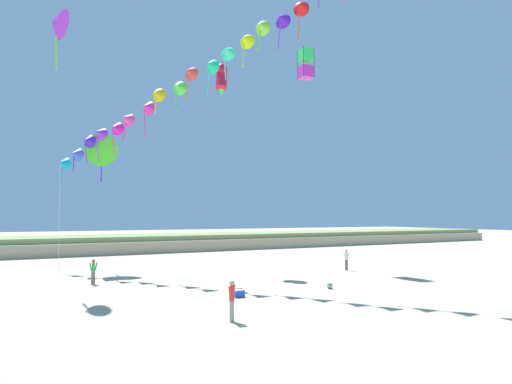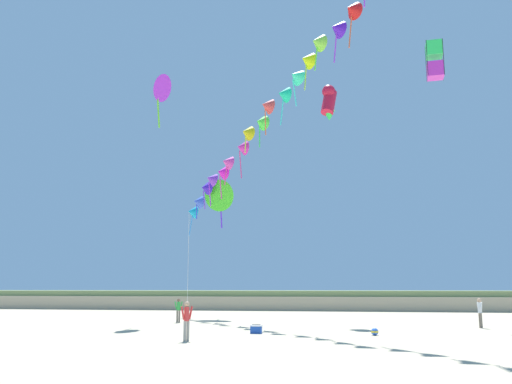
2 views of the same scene
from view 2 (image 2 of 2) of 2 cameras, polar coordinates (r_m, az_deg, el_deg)
The scene contains 12 objects.
ground_plane at distance 20.46m, azimuth 0.05°, elevation -16.52°, with size 240.00×240.00×0.00m, color tan.
dune_ridge at distance 60.97m, azimuth 6.73°, elevation -11.22°, with size 120.00×10.59×2.00m.
person_near_left at distance 24.72m, azimuth -7.31°, elevation -13.03°, with size 0.49×0.47×1.71m.
person_near_right at distance 34.89m, azimuth 22.51°, elevation -11.48°, with size 0.23×0.60×1.70m.
person_mid_center at distance 37.90m, azimuth -8.16°, elevation -12.05°, with size 0.55×0.27×1.59m.
kite_banner_string at distance 37.07m, azimuth 3.36°, elevation 11.16°, with size 20.75×22.51×23.17m.
large_kite_low_lead at distance 43.11m, azimuth -10.18°, elevation 10.78°, with size 1.86×2.43×4.32m.
large_kite_mid_trail at distance 45.63m, azimuth -3.67°, elevation -0.35°, with size 2.91×1.93×4.17m.
large_kite_high_solo at distance 42.41m, azimuth 7.68°, elevation 9.45°, with size 1.56×1.85×2.84m.
large_kite_outer_drift at distance 42.03m, azimuth 18.29°, elevation 13.03°, with size 1.23×1.23×2.69m.
beach_cooler at distance 28.62m, azimuth 0.02°, elevation -14.25°, with size 0.58×0.41×0.46m.
beach_ball at distance 28.05m, azimuth 12.39°, elevation -14.17°, with size 0.36×0.36×0.36m.
Camera 2 is at (3.47, -20.03, 2.30)m, focal length 38.00 mm.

